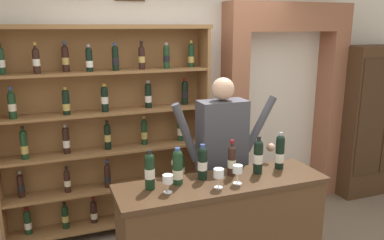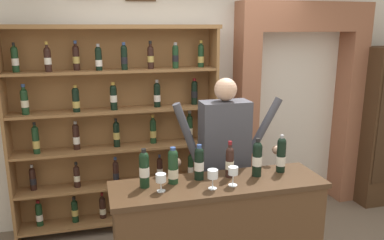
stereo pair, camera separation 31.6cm
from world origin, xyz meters
name	(u,v)px [view 1 (the left image)]	position (x,y,z in m)	size (l,w,h in m)	color
back_wall	(168,79)	(0.00, 1.60, 1.58)	(12.00, 0.19, 3.16)	silver
wine_shelf	(107,127)	(-0.74, 1.34, 1.16)	(2.16, 0.32, 2.17)	olive
archway_doorway	(281,92)	(1.39, 1.46, 1.37)	(1.58, 0.45, 2.42)	#935B42
side_cabinet	(369,120)	(2.61, 1.21, 0.96)	(0.90, 0.49, 1.92)	#422B19
tasting_counter	(222,239)	(-0.07, 0.00, 0.49)	(1.67, 0.49, 0.99)	#4C331E
shopkeeper	(222,150)	(0.14, 0.47, 1.07)	(1.03, 0.22, 1.73)	#2D3347
tasting_bottle_super_tuscan	(150,170)	(-0.63, 0.06, 1.14)	(0.07, 0.07, 0.30)	black
tasting_bottle_bianco	(178,167)	(-0.41, 0.08, 1.13)	(0.08, 0.08, 0.29)	#19381E
tasting_bottle_brunello	(202,162)	(-0.19, 0.10, 1.13)	(0.08, 0.08, 0.28)	black
tasting_bottle_rosso	(232,160)	(0.05, 0.09, 1.12)	(0.07, 0.07, 0.30)	black
tasting_bottle_prosecco	(258,156)	(0.27, 0.05, 1.14)	(0.08, 0.08, 0.31)	black
tasting_bottle_vin_santo	(280,152)	(0.50, 0.09, 1.14)	(0.07, 0.07, 0.31)	black
wine_glass_left	(168,180)	(-0.52, -0.05, 1.09)	(0.08, 0.08, 0.13)	silver
wine_glass_right	(238,170)	(0.02, -0.08, 1.10)	(0.07, 0.07, 0.15)	silver
wine_glass_center	(219,174)	(-0.15, -0.10, 1.10)	(0.08, 0.08, 0.15)	silver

